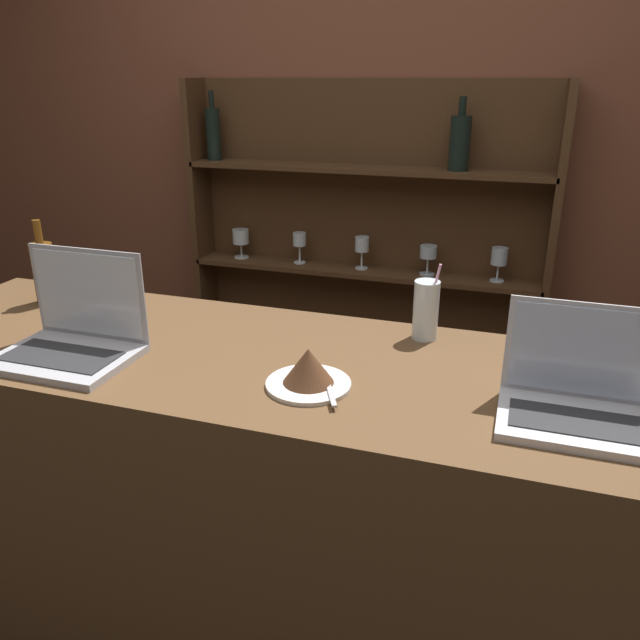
{
  "coord_description": "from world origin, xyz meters",
  "views": [
    {
      "loc": [
        0.59,
        -0.96,
        1.7
      ],
      "look_at": [
        0.15,
        0.36,
        1.15
      ],
      "focal_mm": 35.0,
      "sensor_mm": 36.0,
      "label": 1
    }
  ],
  "objects": [
    {
      "name": "laptop_far",
      "position": [
        0.74,
        0.25,
        1.1
      ],
      "size": [
        0.31,
        0.21,
        0.23
      ],
      "color": "silver",
      "rests_on": "bar_counter"
    },
    {
      "name": "bar_counter",
      "position": [
        0.0,
        0.33,
        0.53
      ],
      "size": [
        2.08,
        0.66,
        1.05
      ],
      "color": "brown",
      "rests_on": "ground_plane"
    },
    {
      "name": "water_glass",
      "position": [
        0.38,
        0.57,
        1.13
      ],
      "size": [
        0.07,
        0.07,
        0.21
      ],
      "color": "silver",
      "rests_on": "bar_counter"
    },
    {
      "name": "laptop_near",
      "position": [
        -0.43,
        0.19,
        1.11
      ],
      "size": [
        0.32,
        0.24,
        0.25
      ],
      "color": "#ADADB2",
      "rests_on": "bar_counter"
    },
    {
      "name": "wine_bottle_amber",
      "position": [
        -0.76,
        0.49,
        1.15
      ],
      "size": [
        0.07,
        0.07,
        0.25
      ],
      "color": "brown",
      "rests_on": "bar_counter"
    },
    {
      "name": "cake_plate",
      "position": [
        0.18,
        0.21,
        1.09
      ],
      "size": [
        0.19,
        0.19,
        0.09
      ],
      "color": "silver",
      "rests_on": "bar_counter"
    },
    {
      "name": "back_shelf",
      "position": [
        -0.03,
        1.54,
        0.88
      ],
      "size": [
        1.5,
        0.18,
        1.69
      ],
      "color": "#472D19",
      "rests_on": "ground_plane"
    },
    {
      "name": "back_wall",
      "position": [
        0.0,
        1.61,
        1.35
      ],
      "size": [
        7.0,
        0.06,
        2.7
      ],
      "color": "brown",
      "rests_on": "ground_plane"
    }
  ]
}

